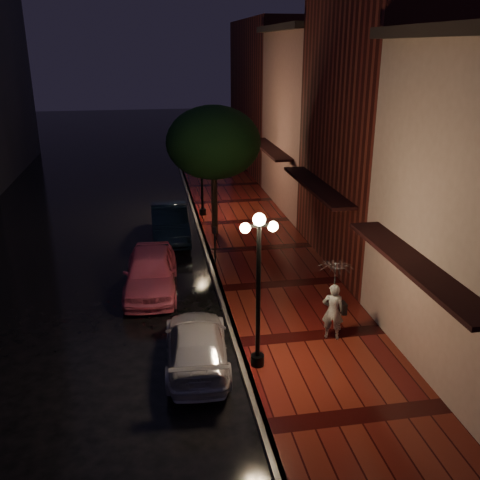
{
  "coord_description": "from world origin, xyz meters",
  "views": [
    {
      "loc": [
        -2.25,
        -17.23,
        8.31
      ],
      "look_at": [
        1.0,
        1.48,
        1.4
      ],
      "focal_mm": 40.0,
      "sensor_mm": 36.0,
      "label": 1
    }
  ],
  "objects_px": {
    "streetlamp_near": "(258,283)",
    "woman_with_umbrella": "(334,288)",
    "streetlamp_far": "(202,168)",
    "navy_car": "(170,223)",
    "street_tree": "(214,145)",
    "pink_car": "(151,271)",
    "parking_meter": "(215,241)",
    "silver_car": "(197,345)"
  },
  "relations": [
    {
      "from": "streetlamp_far",
      "to": "parking_meter",
      "type": "distance_m",
      "value": 6.75
    },
    {
      "from": "street_tree",
      "to": "streetlamp_near",
      "type": "bearing_deg",
      "value": -91.35
    },
    {
      "from": "streetlamp_far",
      "to": "woman_with_umbrella",
      "type": "xyz_separation_m",
      "value": [
        2.46,
        -12.95,
        -0.85
      ]
    },
    {
      "from": "street_tree",
      "to": "pink_car",
      "type": "bearing_deg",
      "value": -118.77
    },
    {
      "from": "silver_car",
      "to": "woman_with_umbrella",
      "type": "bearing_deg",
      "value": -169.61
    },
    {
      "from": "streetlamp_far",
      "to": "navy_car",
      "type": "relative_size",
      "value": 0.94
    },
    {
      "from": "street_tree",
      "to": "woman_with_umbrella",
      "type": "bearing_deg",
      "value": -77.51
    },
    {
      "from": "streetlamp_far",
      "to": "street_tree",
      "type": "height_order",
      "value": "street_tree"
    },
    {
      "from": "street_tree",
      "to": "navy_car",
      "type": "distance_m",
      "value": 4.06
    },
    {
      "from": "pink_car",
      "to": "parking_meter",
      "type": "distance_m",
      "value": 3.2
    },
    {
      "from": "pink_car",
      "to": "woman_with_umbrella",
      "type": "bearing_deg",
      "value": -37.31
    },
    {
      "from": "streetlamp_near",
      "to": "woman_with_umbrella",
      "type": "xyz_separation_m",
      "value": [
        2.46,
        1.05,
        -0.85
      ]
    },
    {
      "from": "streetlamp_far",
      "to": "pink_car",
      "type": "height_order",
      "value": "streetlamp_far"
    },
    {
      "from": "streetlamp_far",
      "to": "navy_car",
      "type": "bearing_deg",
      "value": -121.44
    },
    {
      "from": "parking_meter",
      "to": "silver_car",
      "type": "bearing_deg",
      "value": -87.19
    },
    {
      "from": "streetlamp_near",
      "to": "pink_car",
      "type": "relative_size",
      "value": 0.96
    },
    {
      "from": "street_tree",
      "to": "parking_meter",
      "type": "relative_size",
      "value": 3.85
    },
    {
      "from": "streetlamp_far",
      "to": "parking_meter",
      "type": "bearing_deg",
      "value": -91.74
    },
    {
      "from": "navy_car",
      "to": "streetlamp_near",
      "type": "bearing_deg",
      "value": -81.13
    },
    {
      "from": "streetlamp_near",
      "to": "streetlamp_far",
      "type": "bearing_deg",
      "value": 90.0
    },
    {
      "from": "pink_car",
      "to": "navy_car",
      "type": "height_order",
      "value": "pink_car"
    },
    {
      "from": "navy_car",
      "to": "parking_meter",
      "type": "height_order",
      "value": "parking_meter"
    },
    {
      "from": "street_tree",
      "to": "pink_car",
      "type": "xyz_separation_m",
      "value": [
        -3.01,
        -5.47,
        -3.48
      ]
    },
    {
      "from": "navy_car",
      "to": "street_tree",
      "type": "bearing_deg",
      "value": -1.73
    },
    {
      "from": "navy_car",
      "to": "streetlamp_far",
      "type": "bearing_deg",
      "value": 58.11
    },
    {
      "from": "streetlamp_far",
      "to": "navy_car",
      "type": "height_order",
      "value": "streetlamp_far"
    },
    {
      "from": "pink_car",
      "to": "parking_meter",
      "type": "bearing_deg",
      "value": 40.25
    },
    {
      "from": "street_tree",
      "to": "woman_with_umbrella",
      "type": "height_order",
      "value": "street_tree"
    },
    {
      "from": "silver_car",
      "to": "parking_meter",
      "type": "distance_m",
      "value": 7.03
    },
    {
      "from": "navy_car",
      "to": "silver_car",
      "type": "height_order",
      "value": "navy_car"
    },
    {
      "from": "streetlamp_far",
      "to": "pink_car",
      "type": "distance_m",
      "value": 9.1
    },
    {
      "from": "woman_with_umbrella",
      "to": "pink_car",
      "type": "bearing_deg",
      "value": -18.67
    },
    {
      "from": "woman_with_umbrella",
      "to": "street_tree",
      "type": "bearing_deg",
      "value": -55.55
    },
    {
      "from": "pink_car",
      "to": "woman_with_umbrella",
      "type": "relative_size",
      "value": 1.86
    },
    {
      "from": "streetlamp_near",
      "to": "woman_with_umbrella",
      "type": "bearing_deg",
      "value": 23.06
    },
    {
      "from": "woman_with_umbrella",
      "to": "streetlamp_near",
      "type": "bearing_deg",
      "value": 45.02
    },
    {
      "from": "streetlamp_far",
      "to": "silver_car",
      "type": "distance_m",
      "value": 13.68
    },
    {
      "from": "navy_car",
      "to": "woman_with_umbrella",
      "type": "bearing_deg",
      "value": -67.29
    },
    {
      "from": "pink_car",
      "to": "silver_car",
      "type": "bearing_deg",
      "value": -73.57
    },
    {
      "from": "navy_car",
      "to": "woman_with_umbrella",
      "type": "xyz_separation_m",
      "value": [
        4.27,
        -9.99,
        1.0
      ]
    },
    {
      "from": "street_tree",
      "to": "navy_car",
      "type": "xyz_separation_m",
      "value": [
        -2.07,
        0.05,
        -3.49
      ]
    },
    {
      "from": "streetlamp_far",
      "to": "street_tree",
      "type": "distance_m",
      "value": 3.44
    }
  ]
}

